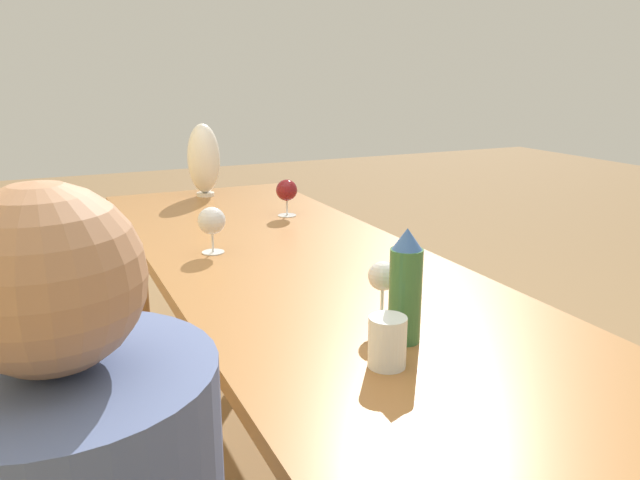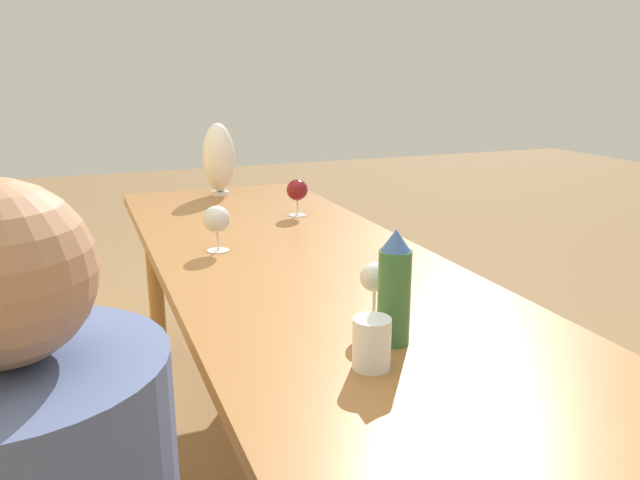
# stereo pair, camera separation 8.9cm
# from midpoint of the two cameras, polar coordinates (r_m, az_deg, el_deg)

# --- Properties ---
(dining_table) EXTENTS (2.93, 0.81, 0.77)m
(dining_table) POSITION_cam_midpoint_polar(r_m,az_deg,el_deg) (1.64, -0.08, -6.61)
(dining_table) COLOR #936033
(dining_table) RESTS_ON ground_plane
(water_bottle) EXTENTS (0.07, 0.07, 0.24)m
(water_bottle) POSITION_cam_midpoint_polar(r_m,az_deg,el_deg) (1.27, 5.83, -4.35)
(water_bottle) COLOR #336638
(water_bottle) RESTS_ON dining_table
(water_tumbler) EXTENTS (0.07, 0.07, 0.10)m
(water_tumbler) POSITION_cam_midpoint_polar(r_m,az_deg,el_deg) (1.19, 4.01, -9.29)
(water_tumbler) COLOR silver
(water_tumbler) RESTS_ON dining_table
(vase) EXTENTS (0.14, 0.14, 0.32)m
(vase) POSITION_cam_midpoint_polar(r_m,az_deg,el_deg) (2.79, -11.57, 7.26)
(vase) COLOR silver
(vase) RESTS_ON dining_table
(wine_glass_0) EXTENTS (0.08, 0.08, 0.14)m
(wine_glass_0) POSITION_cam_midpoint_polar(r_m,az_deg,el_deg) (2.37, -4.15, 4.49)
(wine_glass_0) COLOR silver
(wine_glass_0) RESTS_ON dining_table
(wine_glass_2) EXTENTS (0.06, 0.06, 0.14)m
(wine_glass_2) POSITION_cam_midpoint_polar(r_m,az_deg,el_deg) (1.36, 3.89, -3.50)
(wine_glass_2) COLOR silver
(wine_glass_2) RESTS_ON dining_table
(wine_glass_3) EXTENTS (0.08, 0.08, 0.14)m
(wine_glass_3) POSITION_cam_midpoint_polar(r_m,az_deg,el_deg) (1.92, -11.19, 1.66)
(wine_glass_3) COLOR silver
(wine_glass_3) RESTS_ON dining_table
(chair_far) EXTENTS (0.44, 0.44, 0.90)m
(chair_far) POSITION_cam_midpoint_polar(r_m,az_deg,el_deg) (1.79, -26.10, -13.56)
(chair_far) COLOR brown
(chair_far) RESTS_ON ground_plane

